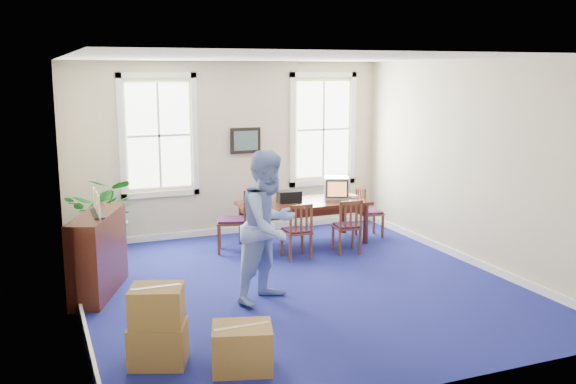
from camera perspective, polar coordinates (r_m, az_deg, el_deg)
name	(u,v)px	position (r m, az deg, el deg)	size (l,w,h in m)	color
floor	(297,285)	(9.30, 0.82, -8.28)	(6.50, 6.50, 0.00)	navy
ceiling	(298,58)	(8.79, 0.88, 11.84)	(6.50, 6.50, 0.00)	white
wall_back	(229,149)	(11.94, -5.23, 3.83)	(6.50, 6.50, 0.00)	beige
wall_front	(433,228)	(6.10, 12.80, -3.12)	(6.50, 6.50, 0.00)	beige
wall_left	(71,190)	(8.24, -18.76, 0.15)	(6.50, 6.50, 0.00)	beige
wall_right	(474,164)	(10.43, 16.23, 2.43)	(6.50, 6.50, 0.00)	beige
baseboard_back	(231,230)	(12.19, -5.07, -3.39)	(6.00, 0.04, 0.12)	white
baseboard_left	(81,310)	(8.64, -17.94, -9.92)	(0.04, 6.50, 0.12)	white
baseboard_right	(468,259)	(10.73, 15.67, -5.73)	(0.04, 6.50, 0.12)	white
window_left	(159,136)	(11.58, -11.42, 4.94)	(1.40, 0.12, 2.20)	white
window_right	(323,129)	(12.57, 3.13, 5.58)	(1.40, 0.12, 2.20)	white
wall_picture	(246,141)	(11.96, -3.79, 4.59)	(0.58, 0.06, 0.48)	black
conference_table	(304,223)	(11.35, 1.39, -2.74)	(2.25, 1.02, 0.77)	#441A10
crt_tv	(336,188)	(11.55, 4.33, 0.40)	(0.43, 0.47, 0.39)	#B7B7BC
game_console	(353,196)	(11.67, 5.78, -0.38)	(0.14, 0.17, 0.04)	white
equipment_bag	(289,196)	(11.20, 0.10, -0.39)	(0.40, 0.26, 0.20)	black
chair_near_left	(296,230)	(10.47, 0.75, -3.43)	(0.42, 0.42, 0.93)	brown
chair_near_right	(347,226)	(10.85, 5.24, -3.00)	(0.41, 0.41, 0.92)	brown
chair_end_left	(231,220)	(10.87, -5.05, -2.51)	(0.49, 0.49, 1.09)	brown
chair_end_right	(370,212)	(11.91, 7.27, -1.77)	(0.42, 0.42, 0.93)	brown
man	(269,226)	(8.46, -1.68, -3.07)	(0.99, 0.76, 2.02)	#839DE5
credenza	(98,253)	(9.18, -16.53, -5.24)	(0.42, 1.46, 1.15)	#441A10
brochure_rack	(97,200)	(9.01, -16.65, -0.69)	(0.13, 0.76, 0.33)	#99999E
potted_plant	(107,216)	(10.98, -15.82, -2.06)	(1.21, 1.05, 1.35)	#104F12
cardboard_boxes	(176,317)	(7.08, -9.89, -10.88)	(1.56, 1.56, 0.89)	olive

